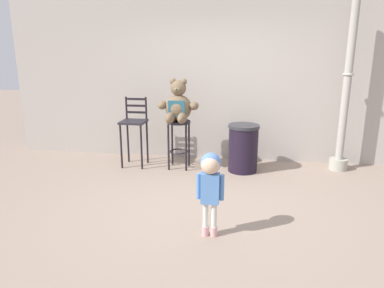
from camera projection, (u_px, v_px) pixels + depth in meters
name	position (u px, v px, depth m)	size (l,w,h in m)	color
ground_plane	(203.00, 205.00, 4.38)	(24.00, 24.00, 0.00)	gray
building_wall	(219.00, 61.00, 6.03)	(7.46, 0.30, 3.41)	#ACA399
bar_stool_with_teddy	(179.00, 135.00, 5.67)	(0.38, 0.38, 0.79)	#26232A
teddy_bear	(178.00, 106.00, 5.51)	(0.65, 0.59, 0.67)	brown
child_walking	(210.00, 177.00, 3.50)	(0.28, 0.23, 0.89)	#DCA2A4
trash_bin	(243.00, 148.00, 5.55)	(0.49, 0.49, 0.76)	black
lamppost	(345.00, 107.00, 5.45)	(0.29, 0.29, 2.63)	#A8A596
bar_chair_empty	(134.00, 126.00, 5.77)	(0.40, 0.40, 1.14)	#26232A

